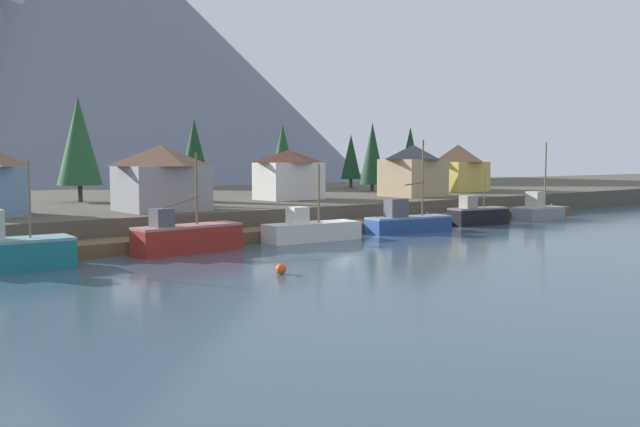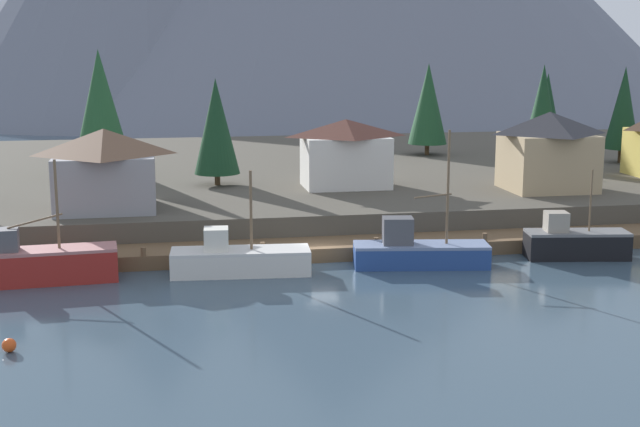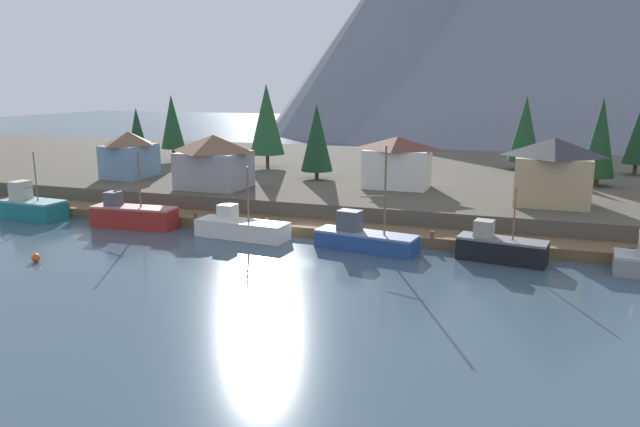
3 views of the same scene
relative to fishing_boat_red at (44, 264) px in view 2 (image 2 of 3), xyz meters
name	(u,v)px [view 2 (image 2 of 3)]	position (x,y,z in m)	size (l,w,h in m)	color
ground_plane	(281,215)	(18.14, 21.67, -1.72)	(400.00, 400.00, 1.00)	#384C5B
dock	(316,249)	(18.14, 3.66, -0.71)	(80.00, 4.00, 1.60)	brown
shoreline_bank	(265,176)	(18.14, 33.67, 0.03)	(400.00, 56.00, 2.50)	#4C473D
mountain_east_peak	(506,7)	(87.13, 139.76, 21.79)	(59.26, 59.26, 46.02)	#475160
fishing_boat_red	(44,264)	(0.00, 0.00, 0.00)	(8.92, 3.07, 7.86)	maroon
fishing_boat_white	(239,260)	(12.32, -0.18, -0.25)	(9.29, 3.43, 6.88)	silver
fishing_boat_blue	(418,252)	(24.51, -0.41, -0.18)	(9.39, 3.93, 9.32)	navy
fishing_boat_black	(575,243)	(36.09, -0.14, -0.10)	(7.41, 3.41, 6.32)	black
house_tan	(548,150)	(40.15, 13.55, 4.71)	(7.41, 6.49, 6.72)	tan
house_grey	(105,169)	(3.34, 11.13, 4.43)	(7.75, 6.75, 6.17)	gray
house_white	(346,153)	(23.43, 18.19, 4.32)	(7.71, 5.21, 5.95)	silver
conifer_near_right	(542,111)	(45.63, 27.05, 6.99)	(3.85, 3.85, 10.37)	#4C3823
conifer_mid_left	(428,104)	(37.14, 38.35, 7.03)	(4.39, 4.39, 10.25)	#4C3823
conifer_back_left	(623,108)	(55.27, 28.38, 7.03)	(3.63, 3.63, 10.05)	#4C3823
conifer_back_right	(547,106)	(51.36, 38.33, 6.54)	(3.41, 3.41, 9.03)	#4C3823
conifer_centre	(216,126)	(12.41, 21.30, 6.52)	(4.05, 4.05, 9.45)	#4C3823
conifer_far_left	(100,103)	(2.08, 29.07, 8.19)	(4.96, 4.96, 11.91)	#4C3823
channel_buoy	(9,345)	(-0.19, -12.91, -0.87)	(0.70, 0.70, 0.70)	#E04C19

